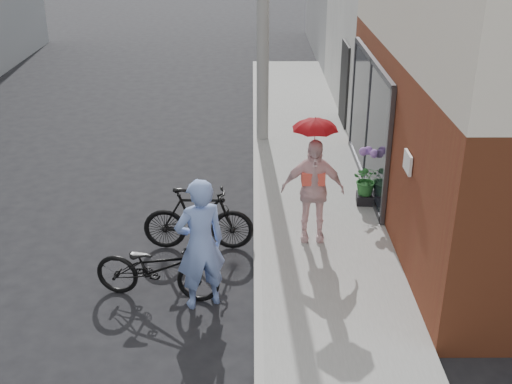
{
  "coord_description": "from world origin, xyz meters",
  "views": [
    {
      "loc": [
        0.87,
        -8.58,
        5.37
      ],
      "look_at": [
        0.92,
        0.73,
        1.1
      ],
      "focal_mm": 45.0,
      "sensor_mm": 36.0,
      "label": 1
    }
  ],
  "objects_px": {
    "bike_left": "(157,268)",
    "planter": "(366,199)",
    "bike_right": "(198,219)",
    "kimono_woman": "(313,190)",
    "officer": "(200,244)"
  },
  "relations": [
    {
      "from": "bike_right",
      "to": "officer",
      "type": "bearing_deg",
      "value": -172.55
    },
    {
      "from": "bike_left",
      "to": "bike_right",
      "type": "relative_size",
      "value": 1.01
    },
    {
      "from": "officer",
      "to": "kimono_woman",
      "type": "distance_m",
      "value": 2.47
    },
    {
      "from": "kimono_woman",
      "to": "bike_left",
      "type": "bearing_deg",
      "value": -144.88
    },
    {
      "from": "officer",
      "to": "planter",
      "type": "xyz_separation_m",
      "value": [
        2.87,
        3.14,
        -0.78
      ]
    },
    {
      "from": "planter",
      "to": "kimono_woman",
      "type": "bearing_deg",
      "value": -130.23
    },
    {
      "from": "kimono_woman",
      "to": "bike_right",
      "type": "bearing_deg",
      "value": -174.17
    },
    {
      "from": "officer",
      "to": "kimono_woman",
      "type": "xyz_separation_m",
      "value": [
        1.72,
        1.78,
        0.02
      ]
    },
    {
      "from": "planter",
      "to": "bike_right",
      "type": "bearing_deg",
      "value": -153.73
    },
    {
      "from": "bike_right",
      "to": "kimono_woman",
      "type": "height_order",
      "value": "kimono_woman"
    },
    {
      "from": "officer",
      "to": "kimono_woman",
      "type": "bearing_deg",
      "value": -157.26
    },
    {
      "from": "officer",
      "to": "bike_left",
      "type": "height_order",
      "value": "officer"
    },
    {
      "from": "bike_right",
      "to": "planter",
      "type": "distance_m",
      "value": 3.4
    },
    {
      "from": "bike_left",
      "to": "planter",
      "type": "bearing_deg",
      "value": -40.18
    },
    {
      "from": "bike_left",
      "to": "officer",
      "type": "bearing_deg",
      "value": -96.82
    }
  ]
}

